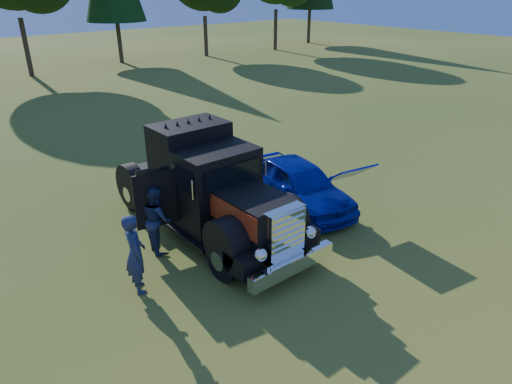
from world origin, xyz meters
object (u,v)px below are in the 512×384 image
at_px(hotrod_coupe, 299,184).
at_px(spectator_near, 135,254).
at_px(diamond_t_truck, 209,191).
at_px(spectator_far, 157,219).

bearing_deg(hotrod_coupe, spectator_near, -172.72).
distance_m(hotrod_coupe, spectator_near, 5.97).
xyz_separation_m(diamond_t_truck, spectator_near, (-2.82, -1.16, -0.31)).
relative_size(hotrod_coupe, spectator_far, 2.55).
bearing_deg(spectator_near, diamond_t_truck, -54.71).
bearing_deg(spectator_near, spectator_far, -31.47).
bearing_deg(spectator_far, diamond_t_truck, -83.20).
height_order(hotrod_coupe, spectator_far, hotrod_coupe).
relative_size(diamond_t_truck, spectator_near, 3.69).
bearing_deg(hotrod_coupe, diamond_t_truck, 172.52).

